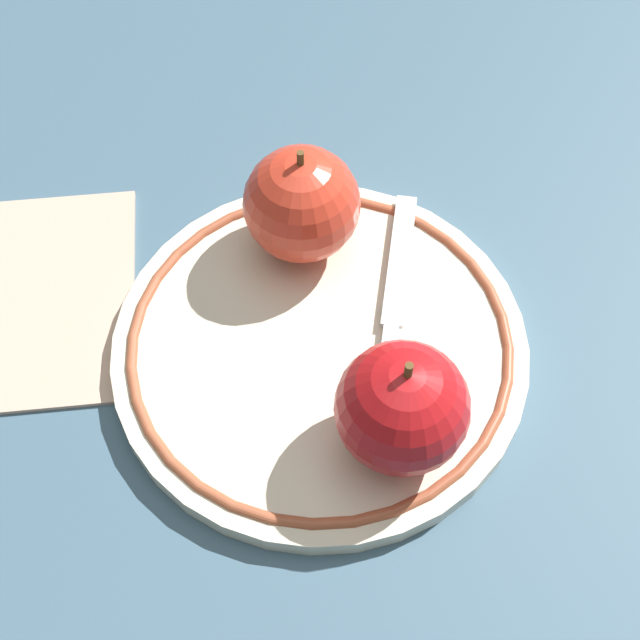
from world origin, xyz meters
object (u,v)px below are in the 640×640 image
Objects in this scene: fork at (394,306)px; apple_red_whole at (402,408)px; apple_second_whole at (302,204)px; plate at (320,347)px.

apple_red_whole is at bearing 7.04° from fork.
apple_second_whole is (0.02, 0.13, 0.00)m from apple_red_whole.
apple_second_whole is (0.03, 0.06, 0.04)m from plate.
apple_red_whole reaches higher than fork.
fork is (0.04, 0.07, -0.03)m from apple_red_whole.
plate is 3.08× the size of apple_second_whole.
apple_red_whole is 0.08m from fork.
apple_second_whole reaches higher than plate.
plate is at bearing -54.57° from fork.
plate is 1.61× the size of fork.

